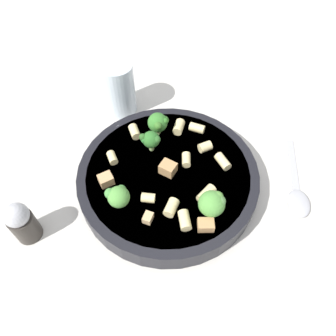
# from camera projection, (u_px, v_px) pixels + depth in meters

# --- Properties ---
(ground_plane) EXTENTS (2.00, 2.00, 0.00)m
(ground_plane) POSITION_uv_depth(u_px,v_px,m) (168.00, 184.00, 0.56)
(ground_plane) COLOR beige
(pasta_bowl) EXTENTS (0.30, 0.30, 0.04)m
(pasta_bowl) POSITION_uv_depth(u_px,v_px,m) (168.00, 177.00, 0.54)
(pasta_bowl) COLOR black
(pasta_bowl) RESTS_ON ground_plane
(broccoli_floret_0) EXTENTS (0.03, 0.03, 0.04)m
(broccoli_floret_0) POSITION_uv_depth(u_px,v_px,m) (151.00, 140.00, 0.54)
(broccoli_floret_0) COLOR #93B766
(broccoli_floret_0) RESTS_ON pasta_bowl
(broccoli_floret_1) EXTENTS (0.04, 0.04, 0.04)m
(broccoli_floret_1) POSITION_uv_depth(u_px,v_px,m) (212.00, 204.00, 0.47)
(broccoli_floret_1) COLOR #93B766
(broccoli_floret_1) RESTS_ON pasta_bowl
(broccoli_floret_2) EXTENTS (0.04, 0.04, 0.04)m
(broccoli_floret_2) POSITION_uv_depth(u_px,v_px,m) (158.00, 123.00, 0.56)
(broccoli_floret_2) COLOR #93B766
(broccoli_floret_2) RESTS_ON pasta_bowl
(broccoli_floret_3) EXTENTS (0.03, 0.03, 0.04)m
(broccoli_floret_3) POSITION_uv_depth(u_px,v_px,m) (118.00, 196.00, 0.48)
(broccoli_floret_3) COLOR #9EC175
(broccoli_floret_3) RESTS_ON pasta_bowl
(rigatoni_0) EXTENTS (0.03, 0.03, 0.02)m
(rigatoni_0) POSITION_uv_depth(u_px,v_px,m) (197.00, 128.00, 0.58)
(rigatoni_0) COLOR beige
(rigatoni_0) RESTS_ON pasta_bowl
(rigatoni_1) EXTENTS (0.02, 0.03, 0.01)m
(rigatoni_1) POSITION_uv_depth(u_px,v_px,m) (112.00, 158.00, 0.54)
(rigatoni_1) COLOR beige
(rigatoni_1) RESTS_ON pasta_bowl
(rigatoni_2) EXTENTS (0.02, 0.02, 0.01)m
(rigatoni_2) POSITION_uv_depth(u_px,v_px,m) (148.00, 198.00, 0.49)
(rigatoni_2) COLOR beige
(rigatoni_2) RESTS_ON pasta_bowl
(rigatoni_3) EXTENTS (0.02, 0.03, 0.01)m
(rigatoni_3) POSITION_uv_depth(u_px,v_px,m) (223.00, 161.00, 0.53)
(rigatoni_3) COLOR beige
(rigatoni_3) RESTS_ON pasta_bowl
(rigatoni_4) EXTENTS (0.03, 0.03, 0.02)m
(rigatoni_4) POSITION_uv_depth(u_px,v_px,m) (171.00, 208.00, 0.48)
(rigatoni_4) COLOR beige
(rigatoni_4) RESTS_ON pasta_bowl
(rigatoni_5) EXTENTS (0.02, 0.03, 0.02)m
(rigatoni_5) POSITION_uv_depth(u_px,v_px,m) (135.00, 132.00, 0.57)
(rigatoni_5) COLOR beige
(rigatoni_5) RESTS_ON pasta_bowl
(rigatoni_6) EXTENTS (0.02, 0.02, 0.02)m
(rigatoni_6) POSITION_uv_depth(u_px,v_px,m) (205.00, 147.00, 0.55)
(rigatoni_6) COLOR beige
(rigatoni_6) RESTS_ON pasta_bowl
(rigatoni_7) EXTENTS (0.03, 0.03, 0.01)m
(rigatoni_7) POSITION_uv_depth(u_px,v_px,m) (186.00, 160.00, 0.54)
(rigatoni_7) COLOR beige
(rigatoni_7) RESTS_ON pasta_bowl
(rigatoni_8) EXTENTS (0.03, 0.03, 0.02)m
(rigatoni_8) POSITION_uv_depth(u_px,v_px,m) (179.00, 127.00, 0.58)
(rigatoni_8) COLOR beige
(rigatoni_8) RESTS_ON pasta_bowl
(rigatoni_9) EXTENTS (0.03, 0.02, 0.02)m
(rigatoni_9) POSITION_uv_depth(u_px,v_px,m) (206.00, 194.00, 0.50)
(rigatoni_9) COLOR beige
(rigatoni_9) RESTS_ON pasta_bowl
(rigatoni_10) EXTENTS (0.03, 0.03, 0.02)m
(rigatoni_10) POSITION_uv_depth(u_px,v_px,m) (185.00, 220.00, 0.47)
(rigatoni_10) COLOR beige
(rigatoni_10) RESTS_ON pasta_bowl
(chicken_chunk_0) EXTENTS (0.03, 0.02, 0.02)m
(chicken_chunk_0) POSITION_uv_depth(u_px,v_px,m) (106.00, 180.00, 0.51)
(chicken_chunk_0) COLOR tan
(chicken_chunk_0) RESTS_ON pasta_bowl
(chicken_chunk_1) EXTENTS (0.03, 0.03, 0.01)m
(chicken_chunk_1) POSITION_uv_depth(u_px,v_px,m) (206.00, 225.00, 0.47)
(chicken_chunk_1) COLOR tan
(chicken_chunk_1) RESTS_ON pasta_bowl
(chicken_chunk_2) EXTENTS (0.03, 0.03, 0.02)m
(chicken_chunk_2) POSITION_uv_depth(u_px,v_px,m) (168.00, 168.00, 0.52)
(chicken_chunk_2) COLOR tan
(chicken_chunk_2) RESTS_ON pasta_bowl
(chicken_chunk_3) EXTENTS (0.02, 0.02, 0.01)m
(chicken_chunk_3) POSITION_uv_depth(u_px,v_px,m) (148.00, 218.00, 0.47)
(chicken_chunk_3) COLOR tan
(chicken_chunk_3) RESTS_ON pasta_bowl
(drinking_glass) EXTENTS (0.06, 0.06, 0.11)m
(drinking_glass) POSITION_uv_depth(u_px,v_px,m) (119.00, 91.00, 0.64)
(drinking_glass) COLOR silver
(drinking_glass) RESTS_ON ground_plane
(pepper_shaker) EXTENTS (0.04, 0.04, 0.08)m
(pepper_shaker) POSITION_uv_depth(u_px,v_px,m) (22.00, 222.00, 0.48)
(pepper_shaker) COLOR #332D28
(pepper_shaker) RESTS_ON ground_plane
(spoon) EXTENTS (0.14, 0.13, 0.01)m
(spoon) POSITION_uv_depth(u_px,v_px,m) (297.00, 192.00, 0.55)
(spoon) COLOR #B2B2B7
(spoon) RESTS_ON ground_plane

